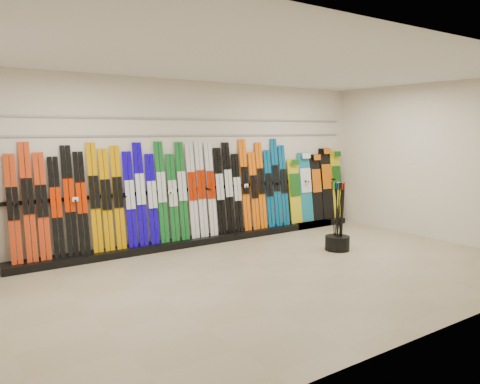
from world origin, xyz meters
TOP-DOWN VIEW (x-y plane):
  - floor at (0.00, 0.00)m, footprint 8.00×8.00m
  - back_wall at (0.00, 2.50)m, footprint 8.00×0.00m
  - right_wall at (4.00, 0.00)m, footprint 0.00×5.00m
  - ceiling at (0.00, 0.00)m, footprint 8.00×8.00m
  - ski_rack_base at (0.22, 2.28)m, footprint 8.00×0.40m
  - skis at (-0.45, 2.35)m, footprint 5.37×0.26m
  - snowboards at (3.10, 2.35)m, footprint 1.57×0.24m
  - pole_bin at (1.81, 0.47)m, footprint 0.43×0.43m
  - ski_poles at (1.82, 0.46)m, footprint 0.24×0.28m
  - slatwall_rail_0 at (0.00, 2.48)m, footprint 7.60×0.02m
  - slatwall_rail_1 at (0.00, 2.48)m, footprint 7.60×0.02m

SIDE VIEW (x-z plane):
  - floor at x=0.00m, z-range 0.00..0.00m
  - ski_rack_base at x=0.22m, z-range 0.00..0.12m
  - pole_bin at x=1.81m, z-range 0.00..0.25m
  - ski_poles at x=1.82m, z-range 0.02..1.20m
  - snowboards at x=3.10m, z-range 0.07..1.65m
  - skis at x=-0.45m, z-range 0.06..1.87m
  - back_wall at x=0.00m, z-range -2.50..5.50m
  - right_wall at x=4.00m, z-range -1.00..4.00m
  - slatwall_rail_0 at x=0.00m, z-range 1.98..2.02m
  - slatwall_rail_1 at x=0.00m, z-range 2.28..2.31m
  - ceiling at x=0.00m, z-range 3.00..3.00m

